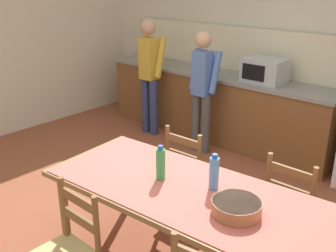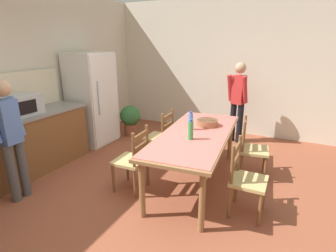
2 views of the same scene
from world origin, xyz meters
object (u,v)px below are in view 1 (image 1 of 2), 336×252
dining_table (191,199)px  bottle_near_centre (161,164)px  bottle_off_centre (214,173)px  microwave (265,70)px  chair_side_far_right (293,207)px  chair_side_far_left (191,172)px  serving_bowl (236,206)px  person_at_counter (202,86)px  person_at_sink (150,71)px

dining_table → bottle_near_centre: size_ratio=8.44×
dining_table → bottle_off_centre: (0.10, 0.12, 0.20)m
microwave → chair_side_far_right: (1.25, -1.67, -0.64)m
chair_side_far_right → bottle_near_centre: bearing=48.6°
bottle_near_centre → chair_side_far_right: bearing=48.7°
chair_side_far_left → chair_side_far_right: bearing=-177.5°
serving_bowl → person_at_counter: 2.65m
bottle_near_centre → person_at_counter: (-1.11, 1.96, -0.01)m
chair_side_far_left → person_at_sink: 2.23m
microwave → serving_bowl: bearing=-64.1°
microwave → person_at_counter: person_at_counter is taller
microwave → person_at_sink: bearing=-161.8°
person_at_sink → chair_side_far_right: bearing=-113.0°
bottle_off_centre → person_at_counter: size_ratio=0.17×
dining_table → person_at_counter: size_ratio=1.45×
bottle_off_centre → chair_side_far_left: size_ratio=0.30×
bottle_near_centre → serving_bowl: 0.67m
chair_side_far_right → person_at_sink: size_ratio=0.55×
chair_side_far_left → chair_side_far_right: 0.99m
bottle_near_centre → person_at_counter: 2.25m
dining_table → chair_side_far_right: size_ratio=2.50×
bottle_near_centre → microwave: bearing=102.3°
microwave → person_at_sink: 1.60m
bottle_near_centre → person_at_counter: bearing=119.5°
bottle_off_centre → chair_side_far_left: (-0.66, 0.58, -0.45)m
person_at_sink → person_at_counter: 0.95m
person_at_counter → serving_bowl: bearing=-138.0°
microwave → bottle_off_centre: microwave is taller
microwave → chair_side_far_right: 2.18m
bottle_near_centre → serving_bowl: bottle_near_centre is taller
microwave → chair_side_far_right: bearing=-53.3°
bottle_off_centre → serving_bowl: size_ratio=0.84×
serving_bowl → person_at_sink: bearing=143.8°
dining_table → bottle_off_centre: bearing=50.4°
microwave → chair_side_far_right: size_ratio=0.55×
person_at_sink → bottle_near_centre: bearing=-133.9°
dining_table → person_at_sink: size_ratio=1.38×
serving_bowl → chair_side_far_left: size_ratio=0.35×
person_at_counter → dining_table: bearing=-144.4°
chair_side_far_left → person_at_counter: person_at_counter is taller
bottle_near_centre → person_at_sink: (-2.06, 1.98, 0.03)m
bottle_near_centre → bottle_off_centre: 0.40m
microwave → person_at_sink: size_ratio=0.30×
serving_bowl → dining_table: bearing=174.8°
microwave → bottle_off_centre: size_ratio=1.85×
person_at_counter → person_at_sink: bearing=88.8°
chair_side_far_right → chair_side_far_left: bearing=4.6°
bottle_near_centre → person_at_counter: size_ratio=0.17×
chair_side_far_right → dining_table: bearing=61.0°
chair_side_far_right → person_at_counter: 2.20m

